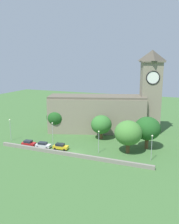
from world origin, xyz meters
TOP-DOWN VIEW (x-y plane):
  - ground_plane at (0.00, 15.00)m, footprint 200.00×200.00m
  - church at (2.40, 23.17)m, footprint 39.61×20.30m
  - quay_barrier at (0.00, -2.70)m, footprint 44.11×0.70m
  - car_red at (-14.79, -0.43)m, footprint 4.19×2.50m
  - car_white at (-10.08, 0.06)m, footprint 4.55×2.50m
  - car_yellow at (-4.76, 0.79)m, footprint 4.44×2.46m
  - streetlamp_west_end at (-23.06, 1.78)m, footprint 0.44×0.44m
  - streetlamp_west_mid at (-7.88, 1.92)m, footprint 0.44×0.44m
  - streetlamp_central at (6.23, 2.39)m, footprint 0.44×0.44m
  - streetlamp_east_mid at (20.37, 2.44)m, footprint 0.44×0.44m
  - tree_by_tower at (17.90, 10.69)m, footprint 7.44×7.44m
  - tree_churchyard at (2.96, 13.88)m, footprint 6.61×6.61m
  - tree_riverside_east at (13.64, 5.41)m, footprint 7.52×7.52m
  - tree_riverside_west at (-14.08, 14.90)m, footprint 6.60×6.60m

SIDE VIEW (x-z plane):
  - ground_plane at x=0.00m, z-range 0.00..0.00m
  - quay_barrier at x=0.00m, z-range 0.00..0.99m
  - car_white at x=-10.08m, z-range 0.01..1.66m
  - car_yellow at x=-4.76m, z-range 0.01..1.70m
  - car_red at x=-14.79m, z-range 0.01..1.75m
  - streetlamp_central at x=6.23m, z-range 1.12..7.44m
  - streetlamp_east_mid at x=20.37m, z-range 1.16..7.95m
  - streetlamp_west_end at x=-23.06m, z-range 1.17..8.12m
  - tree_churchyard at x=2.96m, z-range 0.91..8.72m
  - streetlamp_west_mid at x=-7.88m, z-range 1.20..8.54m
  - tree_riverside_west at x=-14.08m, z-range 1.24..9.74m
  - tree_riverside_east at x=13.64m, z-range 1.13..10.23m
  - tree_by_tower at x=17.90m, z-range 1.28..10.62m
  - church at x=2.40m, z-range -5.95..22.32m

